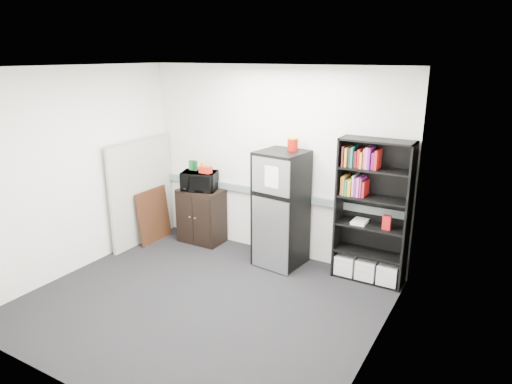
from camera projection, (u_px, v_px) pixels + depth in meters
floor at (202, 302)px, 5.43m from camera, size 4.00×4.00×0.00m
wall_back at (272, 162)px, 6.49m from camera, size 4.00×0.02×2.70m
wall_right at (378, 227)px, 4.08m from camera, size 0.02×3.50×2.70m
wall_left at (75, 171)px, 5.99m from camera, size 0.02×3.50×2.70m
ceiling at (193, 67)px, 4.64m from camera, size 4.00×3.50×0.02m
electrical_raceway at (271, 193)px, 6.59m from camera, size 3.92×0.05×0.10m
wall_note at (251, 146)px, 6.59m from camera, size 0.14×0.00×0.10m
bookshelf at (372, 213)px, 5.73m from camera, size 0.90×0.34×1.85m
cubicle_partition at (142, 191)px, 6.99m from camera, size 0.06×1.30×1.62m
cabinet at (201, 216)px, 7.07m from camera, size 0.68×0.45×0.85m
microwave at (199, 181)px, 6.90m from camera, size 0.60×0.50×0.29m
snack_box_a at (192, 165)px, 6.94m from camera, size 0.08×0.06×0.15m
snack_box_b at (195, 166)px, 6.91m from camera, size 0.08×0.07×0.15m
snack_box_c at (203, 167)px, 6.84m from camera, size 0.08×0.07×0.14m
snack_bag at (205, 170)px, 6.77m from camera, size 0.18×0.10×0.10m
refrigerator at (281, 209)px, 6.22m from camera, size 0.67×0.69×1.60m
coffee_can at (293, 143)px, 6.02m from camera, size 0.14×0.14×0.19m
framed_poster at (154, 215)px, 7.11m from camera, size 0.12×0.65×0.83m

